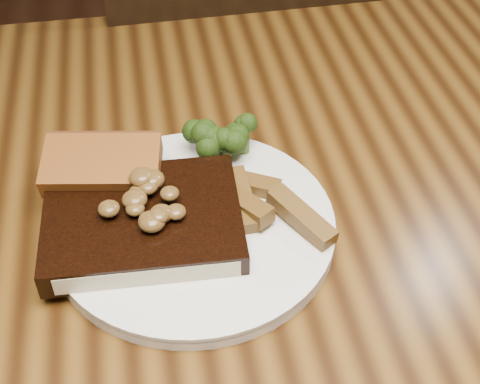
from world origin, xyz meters
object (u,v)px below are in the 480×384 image
at_px(plate, 194,227).
at_px(dining_table, 237,287).
at_px(steak, 143,221).
at_px(garlic_bread, 105,181).
at_px(chair_far, 234,115).
at_px(potato_wedges, 259,212).

bearing_deg(plate, dining_table, -2.64).
xyz_separation_m(steak, garlic_bread, (-0.03, 0.06, -0.00)).
height_order(chair_far, plate, chair_far).
bearing_deg(dining_table, chair_far, 80.99).
xyz_separation_m(steak, potato_wedges, (0.11, -0.01, -0.00)).
height_order(garlic_bread, potato_wedges, garlic_bread).
xyz_separation_m(dining_table, plate, (-0.04, 0.00, 0.10)).
xyz_separation_m(garlic_bread, potato_wedges, (0.14, -0.07, -0.00)).
bearing_deg(steak, chair_far, 74.57).
bearing_deg(steak, garlic_bread, 119.97).
relative_size(steak, potato_wedges, 1.84).
xyz_separation_m(chair_far, plate, (-0.13, -0.55, 0.28)).
xyz_separation_m(chair_far, steak, (-0.18, -0.55, 0.30)).
bearing_deg(dining_table, plate, 177.36).
height_order(dining_table, chair_far, chair_far).
height_order(steak, potato_wedges, steak).
relative_size(chair_far, steak, 4.70).
xyz_separation_m(plate, potato_wedges, (0.06, -0.01, 0.02)).
xyz_separation_m(dining_table, steak, (-0.09, -0.00, 0.12)).
relative_size(chair_far, potato_wedges, 8.63).
bearing_deg(steak, dining_table, 2.50).
distance_m(dining_table, plate, 0.11).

